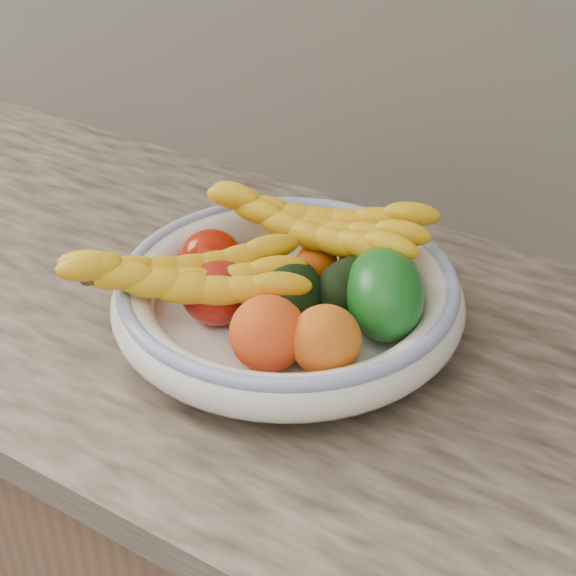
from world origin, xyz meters
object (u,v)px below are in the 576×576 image
Objects in this scene: banana_bunch_back at (315,230)px; fruit_bowl at (288,297)px; green_mango at (384,293)px; banana_bunch_front at (185,282)px.

fruit_bowl is at bearing -88.33° from banana_bunch_back.
banana_bunch_front is at bearing 172.83° from green_mango.
banana_bunch_back is at bearing 26.87° from banana_bunch_front.
banana_bunch_back is at bearing 100.60° from fruit_bowl.
fruit_bowl is at bearing 157.57° from green_mango.
fruit_bowl is at bearing 2.81° from banana_bunch_front.
banana_bunch_front is (-0.07, -0.16, -0.01)m from banana_bunch_back.
green_mango reaches higher than banana_bunch_front.
green_mango is (0.10, 0.03, 0.03)m from fruit_bowl.
green_mango reaches higher than banana_bunch_back.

